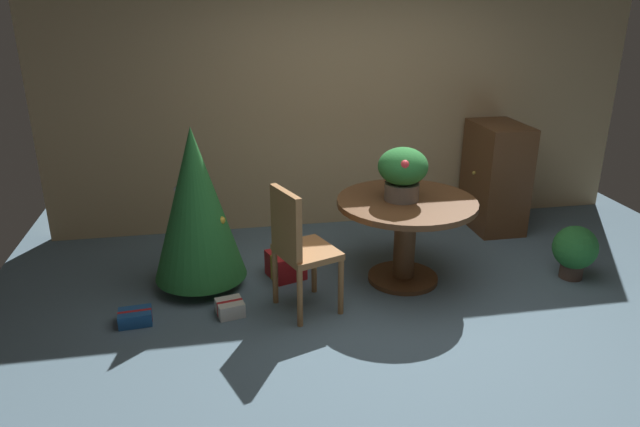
% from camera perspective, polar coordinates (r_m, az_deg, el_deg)
% --- Properties ---
extents(ground_plane, '(6.60, 6.60, 0.00)m').
position_cam_1_polar(ground_plane, '(4.43, 8.81, -10.85)').
color(ground_plane, slate).
extents(back_wall_panel, '(6.00, 0.10, 2.60)m').
position_cam_1_polar(back_wall_panel, '(5.98, 2.62, 11.08)').
color(back_wall_panel, tan).
rests_on(back_wall_panel, ground_plane).
extents(round_dining_table, '(1.15, 1.15, 0.73)m').
position_cam_1_polar(round_dining_table, '(4.86, 8.43, -0.82)').
color(round_dining_table, brown).
rests_on(round_dining_table, ground_plane).
extents(flower_vase, '(0.40, 0.40, 0.43)m').
position_cam_1_polar(flower_vase, '(4.71, 8.14, 4.18)').
color(flower_vase, '#665B51').
rests_on(flower_vase, round_dining_table).
extents(wooden_chair_left_near, '(0.53, 0.56, 1.00)m').
position_cam_1_polar(wooden_chair_left_near, '(4.32, -2.18, -3.03)').
color(wooden_chair_left_near, '#9E6B3D').
rests_on(wooden_chair_left_near, ground_plane).
extents(holiday_tree, '(0.75, 0.75, 1.36)m').
position_cam_1_polar(holiday_tree, '(4.74, -12.08, 0.90)').
color(holiday_tree, brown).
rests_on(holiday_tree, ground_plane).
extents(gift_box_red, '(0.35, 0.36, 0.23)m').
position_cam_1_polar(gift_box_red, '(5.04, -3.39, -5.04)').
color(gift_box_red, red).
rests_on(gift_box_red, ground_plane).
extents(gift_box_blue, '(0.25, 0.20, 0.10)m').
position_cam_1_polar(gift_box_blue, '(4.60, -17.70, -9.67)').
color(gift_box_blue, '#1E569E').
rests_on(gift_box_blue, ground_plane).
extents(gift_box_cream, '(0.23, 0.23, 0.12)m').
position_cam_1_polar(gift_box_cream, '(4.54, -8.83, -9.14)').
color(gift_box_cream, silver).
rests_on(gift_box_cream, ground_plane).
extents(wooden_cabinet, '(0.49, 0.70, 1.10)m').
position_cam_1_polar(wooden_cabinet, '(6.22, 16.85, 3.47)').
color(wooden_cabinet, brown).
rests_on(wooden_cabinet, ground_plane).
extents(potted_plant, '(0.37, 0.37, 0.47)m').
position_cam_1_polar(potted_plant, '(5.41, 23.76, -3.25)').
color(potted_plant, '#4C382D').
rests_on(potted_plant, ground_plane).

